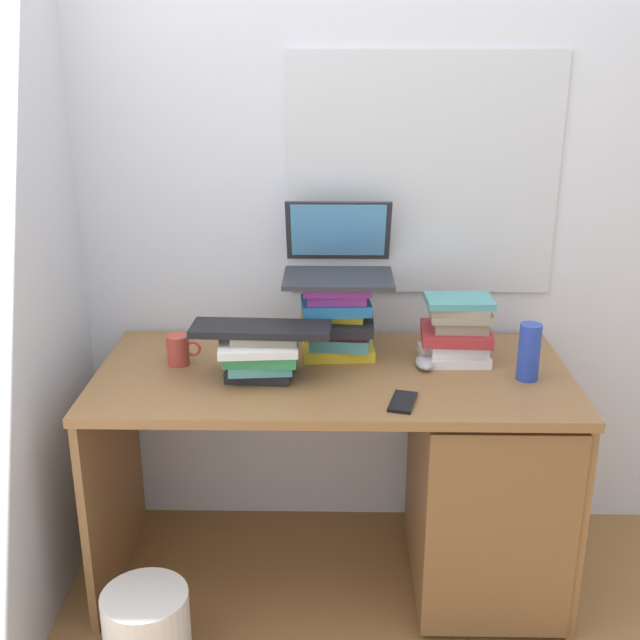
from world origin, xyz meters
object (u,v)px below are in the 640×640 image
(desk, at_px, (450,472))
(book_stack_keyboard_riser, at_px, (262,355))
(mug, at_px, (180,350))
(keyboard, at_px, (262,329))
(computer_mouse, at_px, (426,362))
(book_stack_tall, at_px, (339,319))
(wastebasket, at_px, (149,633))
(cell_phone, at_px, (404,402))
(laptop, at_px, (339,258))
(water_bottle, at_px, (530,352))
(book_stack_side, at_px, (459,330))

(desk, xyz_separation_m, book_stack_keyboard_riser, (-0.60, -0.02, 0.41))
(mug, bearing_deg, keyboard, -20.24)
(computer_mouse, height_order, mug, mug)
(book_stack_tall, bearing_deg, wastebasket, -132.57)
(book_stack_tall, distance_m, mug, 0.52)
(book_stack_keyboard_riser, bearing_deg, cell_phone, -23.54)
(book_stack_tall, height_order, mug, book_stack_tall)
(mug, bearing_deg, book_stack_keyboard_riser, -20.11)
(desk, xyz_separation_m, cell_phone, (-0.18, -0.20, 0.34))
(mug, bearing_deg, computer_mouse, -1.27)
(book_stack_tall, bearing_deg, laptop, 88.83)
(keyboard, distance_m, computer_mouse, 0.53)
(book_stack_keyboard_riser, distance_m, water_bottle, 0.81)
(desk, bearing_deg, book_stack_side, 81.45)
(desk, distance_m, laptop, 0.78)
(computer_mouse, bearing_deg, water_bottle, -15.72)
(book_stack_tall, relative_size, computer_mouse, 2.47)
(book_stack_keyboard_riser, relative_size, wastebasket, 0.96)
(book_stack_keyboard_riser, bearing_deg, desk, 2.08)
(book_stack_tall, height_order, wastebasket, book_stack_tall)
(cell_phone, xyz_separation_m, wastebasket, (-0.72, -0.23, -0.62))
(book_stack_keyboard_riser, xyz_separation_m, book_stack_side, (0.62, 0.15, 0.03))
(book_stack_keyboard_riser, bearing_deg, keyboard, -30.55)
(book_stack_side, bearing_deg, wastebasket, -148.51)
(wastebasket, bearing_deg, book_stack_side, 31.49)
(book_stack_side, distance_m, laptop, 0.45)
(book_stack_side, bearing_deg, cell_phone, -120.54)
(water_bottle, relative_size, wastebasket, 0.68)
(keyboard, height_order, wastebasket, keyboard)
(cell_phone, bearing_deg, computer_mouse, 85.31)
(book_stack_side, distance_m, computer_mouse, 0.15)
(book_stack_tall, height_order, cell_phone, book_stack_tall)
(desk, bearing_deg, keyboard, -177.73)
(mug, height_order, water_bottle, water_bottle)
(desk, relative_size, mug, 13.48)
(computer_mouse, height_order, wastebasket, computer_mouse)
(computer_mouse, bearing_deg, laptop, 148.85)
(desk, xyz_separation_m, book_stack_tall, (-0.36, 0.15, 0.47))
(mug, relative_size, water_bottle, 0.62)
(computer_mouse, relative_size, cell_phone, 0.76)
(computer_mouse, xyz_separation_m, water_bottle, (0.30, -0.08, 0.07))
(book_stack_keyboard_riser, height_order, wastebasket, book_stack_keyboard_riser)
(book_stack_side, bearing_deg, water_bottle, -38.85)
(laptop, xyz_separation_m, cell_phone, (0.18, -0.43, -0.31))
(computer_mouse, relative_size, water_bottle, 0.59)
(cell_phone, bearing_deg, book_stack_tall, 131.88)
(book_stack_tall, xyz_separation_m, cell_phone, (0.19, -0.36, -0.12))
(book_stack_side, xyz_separation_m, laptop, (-0.38, 0.10, 0.21))
(keyboard, xyz_separation_m, water_bottle, (0.81, -0.00, -0.07))
(keyboard, relative_size, mug, 3.84)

